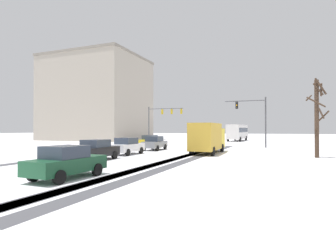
# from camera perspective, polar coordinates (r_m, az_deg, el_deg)

# --- Properties ---
(wheel_track_left_lane) EXTENTS (0.83, 35.67, 0.01)m
(wheel_track_left_lane) POSITION_cam_1_polar(r_m,az_deg,el_deg) (23.95, 2.66, -6.49)
(wheel_track_left_lane) COLOR #4C4C51
(wheel_track_left_lane) RESTS_ON ground
(wheel_track_right_lane) EXTENTS (1.06, 35.67, 0.01)m
(wheel_track_right_lane) POSITION_cam_1_polar(r_m,az_deg,el_deg) (28.50, -15.58, -5.54)
(wheel_track_right_lane) COLOR #4C4C51
(wheel_track_right_lane) RESTS_ON ground
(wheel_track_center) EXTENTS (0.96, 35.67, 0.01)m
(wheel_track_center) POSITION_cam_1_polar(r_m,az_deg,el_deg) (23.56, 5.61, -6.58)
(wheel_track_center) COLOR #4C4C51
(wheel_track_center) RESTS_ON ground
(wheel_track_oncoming) EXTENTS (1.02, 35.67, 0.01)m
(wheel_track_oncoming) POSITION_cam_1_polar(r_m,az_deg,el_deg) (23.96, 2.59, -6.49)
(wheel_track_oncoming) COLOR #4C4C51
(wheel_track_oncoming) RESTS_ON ground
(sidewalk_kerb_right) EXTENTS (4.00, 35.67, 0.12)m
(sidewalk_kerb_right) POSITION_cam_1_polar(r_m,az_deg,el_deg) (20.97, 21.52, -7.11)
(sidewalk_kerb_right) COLOR white
(sidewalk_kerb_right) RESTS_ON ground
(traffic_signal_far_left) EXTENTS (6.49, 0.78, 6.50)m
(traffic_signal_far_left) POSITION_cam_1_polar(r_m,az_deg,el_deg) (48.93, -1.17, 2.10)
(traffic_signal_far_left) COLOR #47474C
(traffic_signal_far_left) RESTS_ON ground
(traffic_signal_near_right) EXTENTS (5.14, 0.52, 6.50)m
(traffic_signal_near_right) POSITION_cam_1_polar(r_m,az_deg,el_deg) (36.77, 17.45, 2.38)
(traffic_signal_near_right) COLOR #47474C
(traffic_signal_near_right) RESTS_ON ground
(car_yellow_cab_lead) EXTENTS (1.86, 4.11, 1.62)m
(car_yellow_cab_lead) POSITION_cam_1_polar(r_m,az_deg,el_deg) (38.42, -3.73, -3.09)
(car_yellow_cab_lead) COLOR yellow
(car_yellow_cab_lead) RESTS_ON ground
(car_grey_second) EXTENTS (1.99, 4.18, 1.62)m
(car_grey_second) POSITION_cam_1_polar(r_m,az_deg,el_deg) (32.14, -2.77, -3.55)
(car_grey_second) COLOR slate
(car_grey_second) RESTS_ON ground
(car_white_third) EXTENTS (1.86, 4.11, 1.62)m
(car_white_third) POSITION_cam_1_polar(r_m,az_deg,el_deg) (26.82, -8.48, -4.12)
(car_white_third) COLOR silver
(car_white_third) RESTS_ON ground
(car_black_fourth) EXTENTS (1.86, 4.11, 1.62)m
(car_black_fourth) POSITION_cam_1_polar(r_m,az_deg,el_deg) (22.33, -14.60, -4.80)
(car_black_fourth) COLOR black
(car_black_fourth) RESTS_ON ground
(car_dark_green_fifth) EXTENTS (1.97, 4.17, 1.62)m
(car_dark_green_fifth) POSITION_cam_1_polar(r_m,az_deg,el_deg) (14.52, -20.27, -7.00)
(car_dark_green_fifth) COLOR #194C2D
(car_dark_green_fifth) RESTS_ON ground
(bus_oncoming) EXTENTS (3.06, 11.11, 3.38)m
(bus_oncoming) POSITION_cam_1_polar(r_m,az_deg,el_deg) (59.80, 14.23, -1.08)
(bus_oncoming) COLOR silver
(bus_oncoming) RESTS_ON ground
(box_truck_delivery) EXTENTS (2.39, 7.43, 3.02)m
(box_truck_delivery) POSITION_cam_1_polar(r_m,az_deg,el_deg) (28.01, 8.24, -2.30)
(box_truck_delivery) COLOR yellow
(box_truck_delivery) RESTS_ON ground
(bare_tree_sidewalk_mid) EXTENTS (1.84, 1.83, 6.73)m
(bare_tree_sidewalk_mid) POSITION_cam_1_polar(r_m,az_deg,el_deg) (26.69, 28.52, 2.04)
(bare_tree_sidewalk_mid) COLOR #423023
(bare_tree_sidewalk_mid) RESTS_ON ground
(office_building_far_left_block) EXTENTS (20.84, 17.59, 18.87)m
(office_building_far_left_block) POSITION_cam_1_polar(r_m,az_deg,el_deg) (66.03, -14.44, 5.43)
(office_building_far_left_block) COLOR #A89E8E
(office_building_far_left_block) RESTS_ON ground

